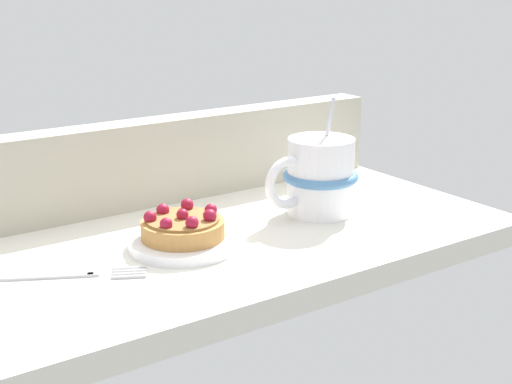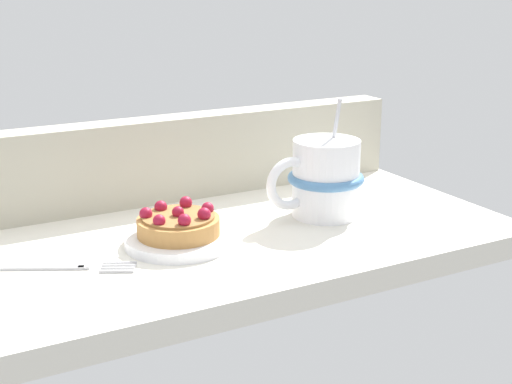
% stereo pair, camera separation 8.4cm
% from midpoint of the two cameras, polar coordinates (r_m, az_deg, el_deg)
% --- Properties ---
extents(ground_plane, '(0.64, 0.35, 0.03)m').
position_cam_midpoint_polar(ground_plane, '(0.86, 1.09, -3.91)').
color(ground_plane, silver).
extents(window_rail_back, '(0.63, 0.04, 0.11)m').
position_cam_midpoint_polar(window_rail_back, '(0.97, -3.35, 2.75)').
color(window_rail_back, '#B2AD99').
rests_on(window_rail_back, ground_plane).
extents(dessert_plate, '(0.12, 0.12, 0.01)m').
position_cam_midpoint_polar(dessert_plate, '(0.81, -3.12, -3.84)').
color(dessert_plate, white).
rests_on(dessert_plate, ground_plane).
extents(raspberry_tart, '(0.09, 0.09, 0.03)m').
position_cam_midpoint_polar(raspberry_tart, '(0.80, -3.13, -2.56)').
color(raspberry_tart, '#B77F42').
rests_on(raspberry_tart, dessert_plate).
extents(coffee_mug, '(0.13, 0.09, 0.15)m').
position_cam_midpoint_polar(coffee_mug, '(0.90, 8.03, 1.03)').
color(coffee_mug, white).
rests_on(coffee_mug, ground_plane).
extents(dessert_fork, '(0.14, 0.08, 0.01)m').
position_cam_midpoint_polar(dessert_fork, '(0.76, -11.93, -5.80)').
color(dessert_fork, '#B7B7BC').
rests_on(dessert_fork, ground_plane).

